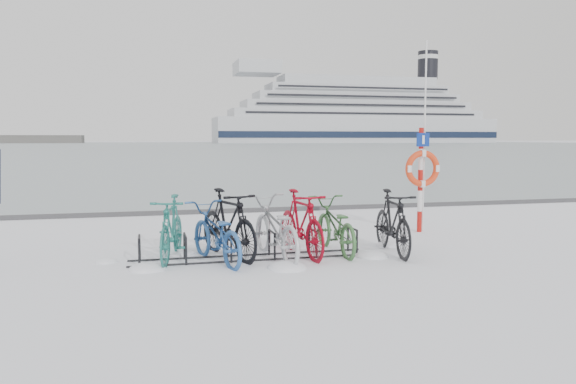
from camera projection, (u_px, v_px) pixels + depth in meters
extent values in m
plane|color=white|center=(251.00, 259.00, 9.38)|extent=(900.00, 900.00, 0.00)
cube|color=#98A6AC|center=(154.00, 146.00, 159.09)|extent=(400.00, 298.00, 0.02)
cube|color=#3F3F42|center=(212.00, 211.00, 15.07)|extent=(400.00, 0.25, 0.10)
cylinder|color=black|center=(139.00, 254.00, 8.71)|extent=(0.04, 0.04, 0.44)
cylinder|color=black|center=(140.00, 248.00, 9.14)|extent=(0.04, 0.04, 0.44)
cylinder|color=black|center=(139.00, 237.00, 8.90)|extent=(0.04, 0.44, 0.04)
cylinder|color=black|center=(186.00, 251.00, 8.88)|extent=(0.04, 0.04, 0.44)
cylinder|color=black|center=(184.00, 246.00, 9.31)|extent=(0.04, 0.04, 0.44)
cylinder|color=black|center=(185.00, 235.00, 9.08)|extent=(0.04, 0.44, 0.04)
cylinder|color=black|center=(231.00, 249.00, 9.06)|extent=(0.04, 0.04, 0.44)
cylinder|color=black|center=(228.00, 244.00, 9.48)|extent=(0.04, 0.04, 0.44)
cylinder|color=black|center=(229.00, 234.00, 9.25)|extent=(0.04, 0.44, 0.04)
cylinder|color=black|center=(275.00, 247.00, 9.23)|extent=(0.04, 0.04, 0.44)
cylinder|color=black|center=(269.00, 242.00, 9.66)|extent=(0.04, 0.04, 0.44)
cylinder|color=black|center=(272.00, 232.00, 9.42)|extent=(0.04, 0.44, 0.04)
cylinder|color=black|center=(317.00, 245.00, 9.40)|extent=(0.04, 0.04, 0.44)
cylinder|color=black|center=(309.00, 241.00, 9.83)|extent=(0.04, 0.04, 0.44)
cylinder|color=black|center=(313.00, 230.00, 9.60)|extent=(0.04, 0.44, 0.04)
cylinder|color=black|center=(357.00, 243.00, 9.58)|extent=(0.04, 0.04, 0.44)
cylinder|color=black|center=(348.00, 239.00, 10.00)|extent=(0.04, 0.04, 0.44)
cylinder|color=black|center=(353.00, 228.00, 9.77)|extent=(0.04, 0.44, 0.04)
cylinder|color=black|center=(253.00, 260.00, 9.16)|extent=(4.00, 0.03, 0.03)
cylinder|color=black|center=(249.00, 255.00, 9.59)|extent=(4.00, 0.03, 0.03)
cylinder|color=#B0130E|center=(419.00, 222.00, 12.06)|extent=(0.10, 0.10, 0.45)
cylinder|color=silver|center=(420.00, 201.00, 12.02)|extent=(0.10, 0.10, 0.45)
cylinder|color=#B0130E|center=(420.00, 180.00, 11.98)|extent=(0.10, 0.10, 0.45)
cylinder|color=silver|center=(421.00, 159.00, 11.93)|extent=(0.10, 0.10, 0.45)
cylinder|color=#B0130E|center=(421.00, 138.00, 11.89)|extent=(0.10, 0.10, 0.45)
torus|color=red|center=(423.00, 169.00, 11.86)|extent=(0.78, 0.13, 0.78)
cube|color=navy|center=(423.00, 140.00, 11.82)|extent=(0.28, 0.03, 0.28)
cylinder|color=silver|center=(424.00, 137.00, 11.96)|extent=(0.04, 0.04, 4.06)
cube|color=silver|center=(356.00, 131.00, 256.01)|extent=(129.26, 24.01, 11.08)
cube|color=black|center=(366.00, 135.00, 244.55)|extent=(129.26, 0.30, 2.77)
cube|color=black|center=(347.00, 135.00, 267.82)|extent=(129.26, 0.30, 2.77)
cube|color=silver|center=(357.00, 114.00, 255.31)|extent=(115.41, 22.16, 3.69)
cube|color=silver|center=(357.00, 98.00, 254.61)|extent=(93.25, 19.39, 3.69)
cube|color=silver|center=(357.00, 82.00, 253.91)|extent=(71.09, 16.62, 3.69)
cube|color=silver|center=(257.00, 68.00, 242.35)|extent=(18.47, 18.47, 5.54)
cylinder|color=black|center=(428.00, 65.00, 261.57)|extent=(9.23, 9.23, 12.93)
cube|color=black|center=(366.00, 105.00, 244.08)|extent=(101.56, 0.20, 11.08)
imported|color=#206C63|center=(171.00, 227.00, 9.26)|extent=(0.91, 1.91, 1.10)
imported|color=#295799|center=(215.00, 231.00, 9.11)|extent=(1.16, 2.01, 1.00)
imported|color=black|center=(228.00, 222.00, 9.48)|extent=(1.17, 2.06, 1.19)
imported|color=#B0B4B8|center=(275.00, 226.00, 9.37)|extent=(0.96, 2.13, 1.08)
imported|color=maroon|center=(301.00, 222.00, 9.63)|extent=(0.79, 1.98, 1.16)
imported|color=#376735|center=(335.00, 224.00, 9.89)|extent=(0.70, 1.92, 1.00)
imported|color=black|center=(393.00, 221.00, 9.81)|extent=(0.75, 1.95, 1.15)
ellipsoid|color=white|center=(182.00, 254.00, 9.73)|extent=(0.45, 0.45, 0.16)
ellipsoid|color=white|center=(372.00, 256.00, 9.56)|extent=(0.59, 0.59, 0.21)
ellipsoid|color=white|center=(147.00, 270.00, 8.60)|extent=(0.57, 0.57, 0.20)
ellipsoid|color=white|center=(388.00, 246.00, 10.50)|extent=(0.47, 0.47, 0.16)
ellipsoid|color=white|center=(287.00, 268.00, 8.68)|extent=(0.61, 0.61, 0.21)
ellipsoid|color=white|center=(299.00, 247.00, 10.42)|extent=(0.52, 0.52, 0.18)
ellipsoid|color=white|center=(273.00, 251.00, 9.98)|extent=(0.34, 0.34, 0.12)
ellipsoid|color=white|center=(107.00, 262.00, 9.12)|extent=(0.38, 0.38, 0.13)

